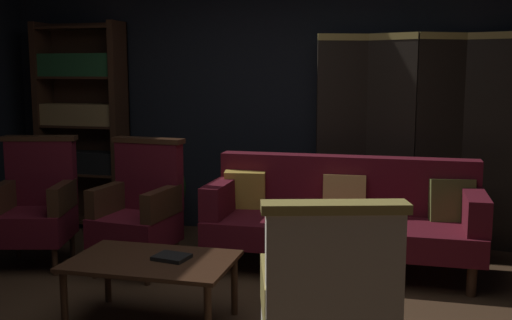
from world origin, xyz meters
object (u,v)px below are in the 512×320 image
object	(u,v)px
folding_screen	(439,138)
armchair_gilt_accent	(327,316)
potted_plant	(162,194)
armchair_wing_left	(36,205)
coffee_table	(152,266)
book_black_cloth	(172,257)
velvet_couch	(343,213)
armchair_wing_right	(139,209)
bookshelf	(82,120)

from	to	relation	value
folding_screen	armchair_gilt_accent	size ratio (longest dim) A/B	2.05
folding_screen	potted_plant	size ratio (longest dim) A/B	2.85
armchair_wing_left	coffee_table	bearing A→B (deg)	-32.45
coffee_table	armchair_wing_left	world-z (taller)	armchair_wing_left
book_black_cloth	armchair_gilt_accent	bearing A→B (deg)	-37.14
armchair_wing_left	folding_screen	bearing A→B (deg)	22.25
folding_screen	armchair_wing_left	world-z (taller)	folding_screen
velvet_couch	book_black_cloth	distance (m)	1.64
coffee_table	armchair_gilt_accent	bearing A→B (deg)	-33.23
potted_plant	armchair_wing_right	bearing A→B (deg)	-77.96
armchair_wing_left	velvet_couch	bearing A→B (deg)	11.48
armchair_wing_left	potted_plant	world-z (taller)	armchair_wing_left
bookshelf	armchair_gilt_accent	distance (m)	4.11
folding_screen	armchair_wing_right	distance (m)	2.66
armchair_gilt_accent	potted_plant	world-z (taller)	armchair_gilt_accent
velvet_couch	coffee_table	bearing A→B (deg)	-126.52
armchair_wing_left	armchair_wing_right	size ratio (longest dim) A/B	1.00
bookshelf	book_black_cloth	bearing A→B (deg)	-49.52
bookshelf	coffee_table	size ratio (longest dim) A/B	2.05
bookshelf	armchair_wing_right	xyz separation A→B (m)	(1.15, -1.17, -0.59)
armchair_gilt_accent	armchair_wing_left	xyz separation A→B (m)	(-2.58, 1.67, 0.00)
velvet_couch	book_black_cloth	world-z (taller)	velvet_couch
bookshelf	armchair_wing_left	bearing A→B (deg)	-77.87
armchair_gilt_accent	armchair_wing_right	world-z (taller)	same
bookshelf	armchair_wing_left	size ratio (longest dim) A/B	1.97
velvet_couch	armchair_wing_left	world-z (taller)	armchair_wing_left
folding_screen	armchair_wing_right	xyz separation A→B (m)	(-2.30, -1.24, -0.50)
bookshelf	book_black_cloth	world-z (taller)	bookshelf
velvet_couch	armchair_wing_right	world-z (taller)	armchair_wing_right
armchair_wing_left	bookshelf	bearing A→B (deg)	102.13
coffee_table	potted_plant	distance (m)	2.00
coffee_table	armchair_gilt_accent	xyz separation A→B (m)	(1.18, -0.77, 0.12)
folding_screen	armchair_wing_left	xyz separation A→B (m)	(-3.19, -1.30, -0.50)
armchair_gilt_accent	armchair_wing_left	bearing A→B (deg)	147.19
potted_plant	book_black_cloth	distance (m)	2.01
coffee_table	armchair_wing_left	distance (m)	1.67
armchair_wing_left	book_black_cloth	distance (m)	1.75
velvet_couch	coffee_table	distance (m)	1.73
velvet_couch	armchair_wing_right	size ratio (longest dim) A/B	2.04
folding_screen	armchair_wing_right	size ratio (longest dim) A/B	2.05
armchair_wing_left	book_black_cloth	xyz separation A→B (m)	(1.52, -0.86, -0.06)
bookshelf	folding_screen	bearing A→B (deg)	1.17
coffee_table	armchair_gilt_accent	size ratio (longest dim) A/B	0.96
bookshelf	coffee_table	distance (m)	2.80
potted_plant	coffee_table	bearing A→B (deg)	-68.91
coffee_table	book_black_cloth	world-z (taller)	book_black_cloth
coffee_table	armchair_wing_left	xyz separation A→B (m)	(-1.41, 0.89, 0.12)
armchair_wing_right	armchair_wing_left	bearing A→B (deg)	-176.01
bookshelf	armchair_gilt_accent	size ratio (longest dim) A/B	1.97
book_black_cloth	bookshelf	bearing A→B (deg)	130.48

